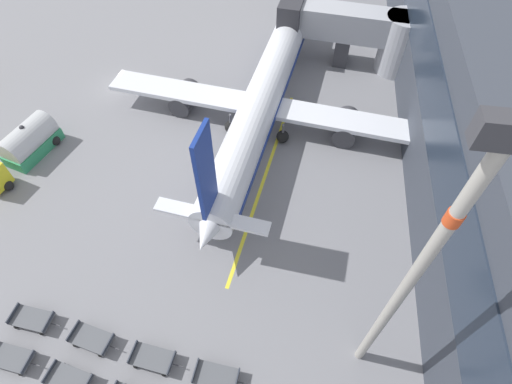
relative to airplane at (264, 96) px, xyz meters
name	(u,v)px	position (x,y,z in m)	size (l,w,h in m)	color
ground_plane	(120,87)	(-16.36, 2.76, -2.81)	(500.00, 500.00, 0.00)	gray
jet_bridge	(362,32)	(9.32, 11.08, 1.09)	(15.97, 5.84, 6.62)	#A8AAB2
airplane	(264,96)	(0.00, 0.00, 0.00)	(31.31, 36.09, 11.81)	silver
fuel_tanker_primary	(22,148)	(-20.96, -8.77, -1.44)	(4.70, 8.81, 3.25)	yellow
baggage_dolly_row_near_col_a	(11,358)	(-12.88, -25.86, -2.34)	(3.54, 1.77, 0.92)	#515459
baggage_dolly_row_near_col_b	(69,380)	(-8.59, -26.52, -2.34)	(3.57, 1.93, 0.92)	#515459
baggage_dolly_row_mid_a_col_a	(32,319)	(-12.80, -23.25, -2.34)	(3.53, 1.74, 0.92)	#515459
baggage_dolly_row_mid_a_col_b	(92,339)	(-8.20, -23.90, -2.34)	(3.57, 1.96, 0.92)	#515459
baggage_dolly_row_mid_a_col_c	(153,358)	(-3.78, -24.50, -2.34)	(3.54, 1.79, 0.92)	#515459
baggage_dolly_row_mid_a_col_d	(216,376)	(0.53, -24.94, -2.34)	(3.53, 1.74, 0.92)	#515459
apron_light_mast	(416,273)	(9.53, -22.09, 9.16)	(2.00, 0.70, 20.68)	#ADA89E
stand_guidance_stripe	(265,175)	(1.24, -7.56, -2.81)	(2.90, 22.56, 0.01)	yellow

